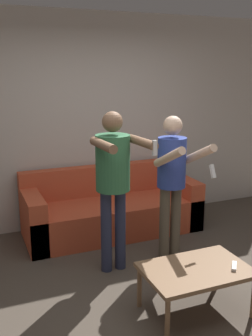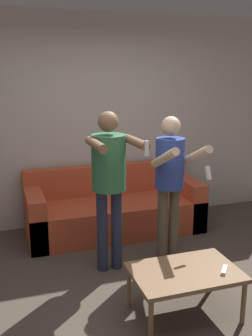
# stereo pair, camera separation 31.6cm
# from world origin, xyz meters

# --- Properties ---
(ground_plane) EXTENTS (14.00, 14.00, 0.00)m
(ground_plane) POSITION_xyz_m (0.00, 0.00, 0.00)
(ground_plane) COLOR #4C4238
(wall_back) EXTENTS (6.40, 0.06, 2.70)m
(wall_back) POSITION_xyz_m (0.00, 2.10, 1.35)
(wall_back) COLOR beige
(wall_back) RESTS_ON ground_plane
(couch) EXTENTS (2.16, 0.84, 0.79)m
(couch) POSITION_xyz_m (0.18, 1.65, 0.27)
(couch) COLOR #C64C2D
(couch) RESTS_ON ground_plane
(person_standing_left) EXTENTS (0.45, 0.70, 1.62)m
(person_standing_left) POSITION_xyz_m (-0.14, 0.69, 1.03)
(person_standing_left) COLOR #282D47
(person_standing_left) RESTS_ON ground_plane
(person_standing_right) EXTENTS (0.41, 0.67, 1.55)m
(person_standing_right) POSITION_xyz_m (0.51, 0.69, 0.95)
(person_standing_right) COLOR brown
(person_standing_right) RESTS_ON ground_plane
(coffee_table) EXTENTS (0.88, 0.59, 0.41)m
(coffee_table) POSITION_xyz_m (0.23, -0.24, 0.37)
(coffee_table) COLOR #846042
(coffee_table) RESTS_ON ground_plane
(remote_on_table) EXTENTS (0.12, 0.14, 0.02)m
(remote_on_table) POSITION_xyz_m (0.53, -0.35, 0.42)
(remote_on_table) COLOR white
(remote_on_table) RESTS_ON coffee_table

